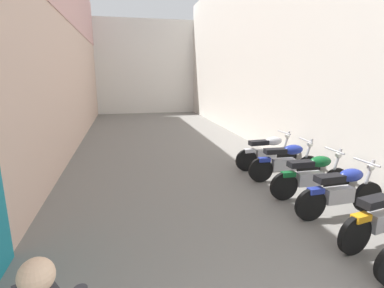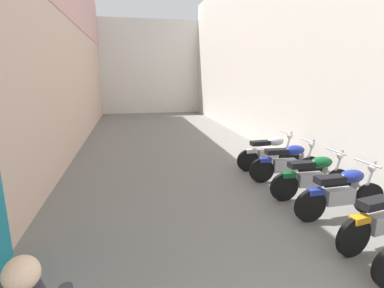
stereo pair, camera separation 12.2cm
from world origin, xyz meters
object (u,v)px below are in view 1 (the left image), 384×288
Objects in this scene: motorcycle_fourth at (342,191)px; motorcycle_seventh at (268,151)px; motorcycle_fifth at (312,175)px; motorcycle_sixth at (286,161)px.

motorcycle_fourth is 2.86m from motorcycle_seventh.
motorcycle_fifth is 1.00× the size of motorcycle_seventh.
motorcycle_sixth is (-0.00, 1.04, 0.00)m from motorcycle_fifth.
motorcycle_fifth is 1.98m from motorcycle_seventh.
motorcycle_seventh is (0.00, 0.95, 0.00)m from motorcycle_sixth.
motorcycle_fourth and motorcycle_seventh have the same top height.
motorcycle_sixth is 0.95m from motorcycle_seventh.
motorcycle_seventh is (-0.00, 2.86, 0.00)m from motorcycle_fourth.
motorcycle_fifth is (0.00, 0.88, 0.00)m from motorcycle_fourth.
motorcycle_sixth and motorcycle_seventh have the same top height.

